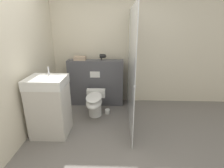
{
  "coord_description": "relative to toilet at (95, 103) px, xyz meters",
  "views": [
    {
      "loc": [
        0.23,
        -2.17,
        1.84
      ],
      "look_at": [
        0.1,
        1.16,
        0.7
      ],
      "focal_mm": 28.0,
      "sensor_mm": 36.0,
      "label": 1
    }
  ],
  "objects": [
    {
      "name": "sink_vanity",
      "position": [
        -0.68,
        -0.63,
        0.21
      ],
      "size": [
        0.61,
        0.52,
        1.17
      ],
      "color": "beige",
      "rests_on": "ground_plane"
    },
    {
      "name": "spare_toilet_roll",
      "position": [
        0.25,
        0.12,
        -0.26
      ],
      "size": [
        0.1,
        0.1,
        0.09
      ],
      "color": "white",
      "rests_on": "ground_plane"
    },
    {
      "name": "hair_drier",
      "position": [
        0.13,
        0.61,
        0.86
      ],
      "size": [
        0.15,
        0.09,
        0.14
      ],
      "color": "black",
      "rests_on": "partition_panel"
    },
    {
      "name": "ground_plane",
      "position": [
        0.26,
        -1.09,
        -0.31
      ],
      "size": [
        12.0,
        12.0,
        0.0
      ],
      "primitive_type": "plane",
      "color": "slate"
    },
    {
      "name": "folded_towel",
      "position": [
        -0.38,
        0.6,
        0.81
      ],
      "size": [
        0.26,
        0.18,
        0.09
      ],
      "color": "tan",
      "rests_on": "partition_panel"
    },
    {
      "name": "shower_glass",
      "position": [
        0.71,
        -0.09,
        0.76
      ],
      "size": [
        0.04,
        1.85,
        2.14
      ],
      "color": "silver",
      "rests_on": "ground_plane"
    },
    {
      "name": "toilet",
      "position": [
        0.0,
        0.0,
        0.0
      ],
      "size": [
        0.4,
        0.67,
        0.51
      ],
      "color": "white",
      "rests_on": "ground_plane"
    },
    {
      "name": "wall_back",
      "position": [
        0.26,
        0.86,
        0.94
      ],
      "size": [
        8.0,
        0.06,
        2.5
      ],
      "color": "beige",
      "rests_on": "ground_plane"
    },
    {
      "name": "wall_side_left",
      "position": [
        -1.08,
        -1.09,
        0.94
      ],
      "size": [
        0.06,
        8.0,
        2.5
      ],
      "color": "beige",
      "rests_on": "ground_plane"
    },
    {
      "name": "partition_panel",
      "position": [
        -0.04,
        0.61,
        0.23
      ],
      "size": [
        1.27,
        0.26,
        1.07
      ],
      "color": "#4C4C51",
      "rests_on": "ground_plane"
    }
  ]
}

